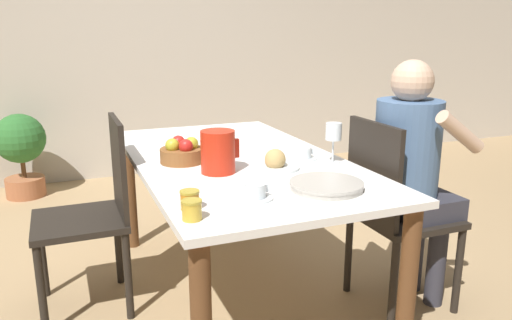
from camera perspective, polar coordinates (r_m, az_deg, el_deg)
ground_plane at (r=2.66m, az=-2.14°, el=-15.01°), size 20.00×20.00×0.00m
wall_back at (r=4.70m, az=-12.81°, el=14.10°), size 10.00×0.06×2.60m
dining_table at (r=2.41m, az=-2.28°, el=-1.89°), size 0.93×1.72×0.73m
chair_person_side at (r=2.45m, az=15.36°, el=-5.51°), size 0.42×0.42×0.92m
chair_opposite at (r=2.49m, az=-17.96°, el=-5.39°), size 0.42×0.42×0.92m
person_seated at (r=2.44m, az=17.43°, el=-0.48°), size 0.39×0.41×1.19m
red_pitcher at (r=2.12m, az=-4.38°, el=0.97°), size 0.17×0.15×0.18m
wine_glass_water at (r=2.29m, az=8.86°, el=3.02°), size 0.07×0.07×0.19m
teacup_near_person at (r=1.80m, az=-0.08°, el=-3.73°), size 0.13×0.13×0.06m
teacup_across at (r=2.36m, az=5.40°, el=0.67°), size 0.13×0.13×0.06m
serving_tray at (r=1.93m, az=8.05°, el=-2.90°), size 0.28×0.28×0.03m
bread_plate at (r=2.19m, az=2.20°, el=-0.31°), size 0.21×0.21×0.09m
jam_jar_amber at (r=1.62m, az=-7.35°, el=-5.57°), size 0.07×0.07×0.07m
jam_jar_red at (r=1.71m, az=-7.57°, el=-4.45°), size 0.07×0.07×0.07m
fruit_bowl at (r=2.31m, az=-8.45°, el=0.89°), size 0.20×0.20×0.12m
potted_plant at (r=4.40m, az=-25.28°, el=1.25°), size 0.39×0.39×0.68m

